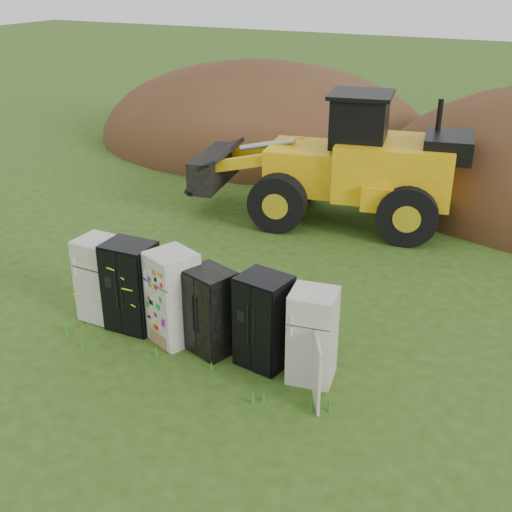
{
  "coord_description": "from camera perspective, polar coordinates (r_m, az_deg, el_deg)",
  "views": [
    {
      "loc": [
        5.98,
        -9.09,
        6.87
      ],
      "look_at": [
        0.26,
        2.0,
        1.17
      ],
      "focal_mm": 45.0,
      "sensor_mm": 36.0,
      "label": 1
    }
  ],
  "objects": [
    {
      "name": "wheel_loader",
      "position": [
        18.5,
        6.08,
        8.72
      ],
      "size": [
        8.16,
        4.59,
        3.72
      ],
      "primitive_type": null,
      "rotation": [
        0.0,
        0.0,
        0.2
      ],
      "color": "yellow",
      "rests_on": "ground"
    },
    {
      "name": "fridge_sticker",
      "position": [
        12.61,
        -7.32,
        -3.66
      ],
      "size": [
        1.07,
        1.04,
        1.89
      ],
      "primitive_type": null,
      "rotation": [
        0.0,
        0.0,
        -0.38
      ],
      "color": "silver",
      "rests_on": "ground"
    },
    {
      "name": "fridge_black_right",
      "position": [
        11.82,
        0.7,
        -5.79
      ],
      "size": [
        1.0,
        0.87,
        1.79
      ],
      "primitive_type": null,
      "rotation": [
        0.0,
        0.0,
        -0.15
      ],
      "color": "black",
      "rests_on": "ground"
    },
    {
      "name": "ground",
      "position": [
        12.87,
        -5.17,
        -7.82
      ],
      "size": [
        120.0,
        120.0,
        0.0
      ],
      "primitive_type": "plane",
      "color": "#294B14",
      "rests_on": "ground"
    },
    {
      "name": "fridge_dark_mid",
      "position": [
        12.26,
        -4.04,
        -4.93
      ],
      "size": [
        1.04,
        0.94,
        1.69
      ],
      "primitive_type": null,
      "rotation": [
        0.0,
        0.0,
        -0.31
      ],
      "color": "black",
      "rests_on": "ground"
    },
    {
      "name": "fridge_open_door",
      "position": [
        11.46,
        5.04,
        -7.08
      ],
      "size": [
        0.91,
        0.86,
        1.75
      ],
      "primitive_type": null,
      "rotation": [
        0.0,
        0.0,
        0.17
      ],
      "color": "silver",
      "rests_on": "ground"
    },
    {
      "name": "fridge_black_side",
      "position": [
        13.21,
        -11.01,
        -2.63
      ],
      "size": [
        1.01,
        0.81,
        1.86
      ],
      "primitive_type": null,
      "rotation": [
        0.0,
        0.0,
        0.04
      ],
      "color": "black",
      "rests_on": "ground"
    },
    {
      "name": "fridge_leftmost",
      "position": [
        13.73,
        -13.64,
        -1.96
      ],
      "size": [
        0.8,
        0.76,
        1.8
      ],
      "primitive_type": null,
      "rotation": [
        0.0,
        0.0,
        -0.0
      ],
      "color": "silver",
      "rests_on": "ground"
    },
    {
      "name": "dirt_mound_left",
      "position": [
        27.3,
        0.58,
        9.99
      ],
      "size": [
        14.48,
        10.86,
        6.68
      ],
      "primitive_type": "ellipsoid",
      "color": "#462C16",
      "rests_on": "ground"
    }
  ]
}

